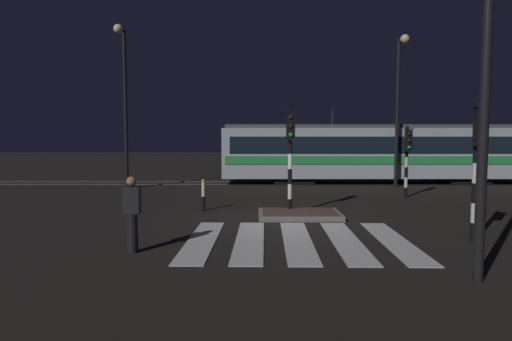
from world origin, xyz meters
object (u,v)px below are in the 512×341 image
(street_lamp_trackside_left, at_px, (126,89))
(pedestrian_waiting_at_kerb, at_px, (134,214))
(traffic_light_corner_near_right, at_px, (480,151))
(bollard_island_edge, at_px, (205,195))
(traffic_light_median_centre, at_px, (292,145))
(traffic_light_corner_far_right, at_px, (409,151))
(tram, at_px, (381,152))
(street_lamp_trackside_right, at_px, (401,94))

(street_lamp_trackside_left, height_order, pedestrian_waiting_at_kerb, street_lamp_trackside_left)
(traffic_light_corner_near_right, xyz_separation_m, bollard_island_edge, (-7.16, 4.74, -1.69))
(traffic_light_median_centre, height_order, traffic_light_corner_far_right, traffic_light_median_centre)
(tram, relative_size, pedestrian_waiting_at_kerb, 10.23)
(street_lamp_trackside_right, relative_size, tram, 0.43)
(tram, height_order, pedestrian_waiting_at_kerb, tram)
(traffic_light_corner_near_right, distance_m, bollard_island_edge, 8.75)
(street_lamp_trackside_right, distance_m, pedestrian_waiting_at_kerb, 16.78)
(traffic_light_median_centre, xyz_separation_m, traffic_light_corner_far_right, (5.26, 4.02, -0.34))
(street_lamp_trackside_left, bearing_deg, traffic_light_corner_near_right, -43.49)
(traffic_light_corner_near_right, height_order, street_lamp_trackside_right, street_lamp_trackside_right)
(traffic_light_corner_near_right, bearing_deg, traffic_light_corner_far_right, 82.42)
(pedestrian_waiting_at_kerb, bearing_deg, bollard_island_edge, 80.79)
(traffic_light_corner_near_right, bearing_deg, bollard_island_edge, 146.49)
(traffic_light_median_centre, relative_size, street_lamp_trackside_right, 0.47)
(traffic_light_corner_far_right, bearing_deg, street_lamp_trackside_left, 166.27)
(pedestrian_waiting_at_kerb, distance_m, bollard_island_edge, 5.70)
(bollard_island_edge, bearing_deg, tram, 46.85)
(street_lamp_trackside_right, bearing_deg, pedestrian_waiting_at_kerb, -127.84)
(traffic_light_corner_far_right, height_order, street_lamp_trackside_right, street_lamp_trackside_right)
(pedestrian_waiting_at_kerb, height_order, bollard_island_edge, pedestrian_waiting_at_kerb)
(pedestrian_waiting_at_kerb, xyz_separation_m, bollard_island_edge, (0.91, 5.62, -0.32))
(traffic_light_median_centre, xyz_separation_m, pedestrian_waiting_at_kerb, (-3.88, -4.89, -1.45))
(traffic_light_corner_near_right, height_order, tram, tram)
(tram, xyz_separation_m, bollard_island_edge, (-8.68, -9.26, -1.19))
(bollard_island_edge, bearing_deg, street_lamp_trackside_left, 125.66)
(traffic_light_median_centre, xyz_separation_m, street_lamp_trackside_left, (-7.59, 7.16, 2.59))
(traffic_light_median_centre, distance_m, street_lamp_trackside_right, 10.37)
(traffic_light_median_centre, bearing_deg, tram, 60.26)
(traffic_light_corner_far_right, relative_size, pedestrian_waiting_at_kerb, 1.77)
(bollard_island_edge, bearing_deg, traffic_light_median_centre, -13.77)
(bollard_island_edge, bearing_deg, street_lamp_trackside_right, 38.63)
(traffic_light_corner_far_right, xyz_separation_m, traffic_light_corner_near_right, (-1.07, -8.03, 0.25))
(traffic_light_median_centre, relative_size, tram, 0.20)
(traffic_light_corner_far_right, distance_m, street_lamp_trackside_left, 13.54)
(traffic_light_corner_far_right, distance_m, pedestrian_waiting_at_kerb, 12.81)
(street_lamp_trackside_right, relative_size, pedestrian_waiting_at_kerb, 4.43)
(traffic_light_median_centre, xyz_separation_m, street_lamp_trackside_right, (6.13, 8.00, 2.44))
(traffic_light_corner_far_right, xyz_separation_m, street_lamp_trackside_left, (-12.85, 3.14, 2.92))
(street_lamp_trackside_right, bearing_deg, bollard_island_edge, -141.37)
(tram, bearing_deg, traffic_light_corner_far_right, -94.29)
(traffic_light_corner_far_right, relative_size, traffic_light_corner_near_right, 0.89)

